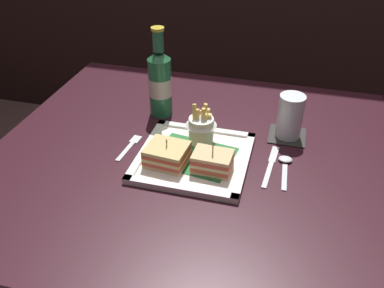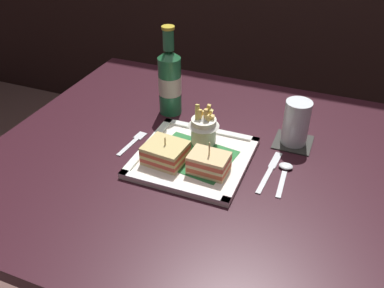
{
  "view_description": "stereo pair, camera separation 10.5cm",
  "coord_description": "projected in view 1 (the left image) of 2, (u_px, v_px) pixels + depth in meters",
  "views": [
    {
      "loc": [
        0.23,
        -0.85,
        1.4
      ],
      "look_at": [
        0.01,
        -0.01,
        0.81
      ],
      "focal_mm": 38.73,
      "sensor_mm": 36.0,
      "label": 1
    },
    {
      "loc": [
        0.33,
        -0.81,
        1.4
      ],
      "look_at": [
        0.01,
        -0.01,
        0.81
      ],
      "focal_mm": 38.73,
      "sensor_mm": 36.0,
      "label": 2
    }
  ],
  "objects": [
    {
      "name": "water_glass",
      "position": [
        290.0,
        118.0,
        1.12
      ],
      "size": [
        0.07,
        0.07,
        0.12
      ],
      "color": "silver",
      "rests_on": "dining_table"
    },
    {
      "name": "fries_cup",
      "position": [
        201.0,
        125.0,
        1.09
      ],
      "size": [
        0.08,
        0.08,
        0.11
      ],
      "color": "white",
      "rests_on": "square_plate"
    },
    {
      "name": "square_plate",
      "position": [
        194.0,
        157.0,
        1.06
      ],
      "size": [
        0.28,
        0.28,
        0.02
      ],
      "color": "white",
      "rests_on": "dining_table"
    },
    {
      "name": "drink_coaster",
      "position": [
        287.0,
        136.0,
        1.15
      ],
      "size": [
        0.1,
        0.1,
        0.0
      ],
      "primitive_type": "cube",
      "color": "#2A2925",
      "rests_on": "dining_table"
    },
    {
      "name": "dining_table",
      "position": [
        190.0,
        194.0,
        1.16
      ],
      "size": [
        1.05,
        0.96,
        0.77
      ],
      "color": "black",
      "rests_on": "ground_plane"
    },
    {
      "name": "knife",
      "position": [
        271.0,
        164.0,
        1.04
      ],
      "size": [
        0.03,
        0.18,
        0.0
      ],
      "color": "silver",
      "rests_on": "dining_table"
    },
    {
      "name": "beer_bottle",
      "position": [
        160.0,
        82.0,
        1.2
      ],
      "size": [
        0.07,
        0.07,
        0.27
      ],
      "color": "#226F41",
      "rests_on": "dining_table"
    },
    {
      "name": "spoon",
      "position": [
        285.0,
        164.0,
        1.04
      ],
      "size": [
        0.04,
        0.13,
        0.01
      ],
      "color": "silver",
      "rests_on": "dining_table"
    },
    {
      "name": "fork",
      "position": [
        130.0,
        146.0,
        1.11
      ],
      "size": [
        0.03,
        0.12,
        0.0
      ],
      "color": "silver",
      "rests_on": "dining_table"
    },
    {
      "name": "sandwich_half_left",
      "position": [
        167.0,
        155.0,
        1.02
      ],
      "size": [
        0.11,
        0.1,
        0.07
      ],
      "color": "tan",
      "rests_on": "square_plate"
    },
    {
      "name": "sandwich_half_right",
      "position": [
        212.0,
        162.0,
        1.0
      ],
      "size": [
        0.1,
        0.07,
        0.08
      ],
      "color": "tan",
      "rests_on": "square_plate"
    }
  ]
}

